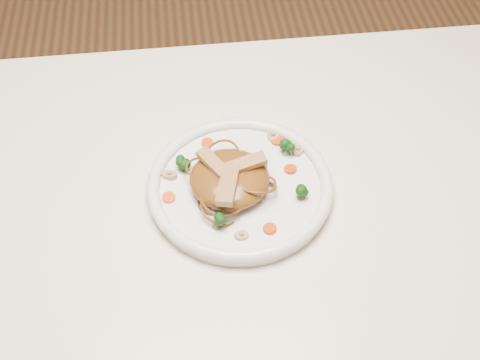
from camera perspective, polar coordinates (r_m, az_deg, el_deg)
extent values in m
cube|color=beige|center=(1.00, -2.63, -2.71)|extent=(1.20, 0.80, 0.04)
cylinder|color=brown|center=(1.61, 16.23, 0.38)|extent=(0.06, 0.06, 0.71)
cylinder|color=white|center=(0.99, 0.00, -0.83)|extent=(0.30, 0.30, 0.02)
ellipsoid|color=brown|center=(0.97, -0.94, 0.11)|extent=(0.15, 0.15, 0.04)
cube|color=tan|center=(0.96, 0.47, 1.49)|extent=(0.07, 0.04, 0.01)
cube|color=tan|center=(0.96, -2.49, 1.61)|extent=(0.05, 0.06, 0.01)
cube|color=tan|center=(0.93, -1.10, -0.43)|extent=(0.04, 0.08, 0.01)
cylinder|color=#BC3406|center=(1.05, 3.38, 3.59)|extent=(0.02, 0.02, 0.00)
cylinder|color=#BC3406|center=(0.97, -6.47, -1.60)|extent=(0.02, 0.02, 0.00)
cylinder|color=#BC3406|center=(1.01, 4.58, 1.00)|extent=(0.03, 0.03, 0.00)
cylinder|color=#BC3406|center=(1.05, -2.96, 3.37)|extent=(0.03, 0.03, 0.00)
cylinder|color=#BC3406|center=(0.93, 2.71, -4.41)|extent=(0.02, 0.02, 0.00)
cylinder|color=tan|center=(0.92, 0.13, -5.02)|extent=(0.02, 0.02, 0.01)
cylinder|color=tan|center=(1.04, 5.22, 2.71)|extent=(0.03, 0.03, 0.01)
cylinder|color=tan|center=(1.00, -6.41, 0.47)|extent=(0.04, 0.04, 0.01)
cylinder|color=tan|center=(1.06, 2.99, 4.00)|extent=(0.03, 0.03, 0.01)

